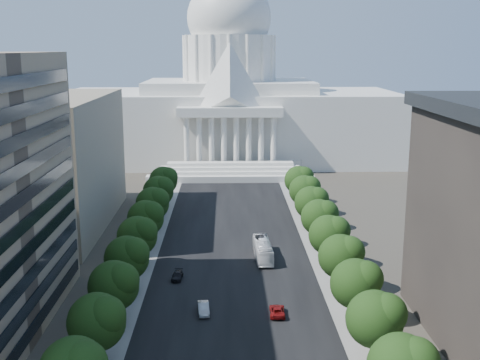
{
  "coord_description": "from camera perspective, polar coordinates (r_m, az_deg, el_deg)",
  "views": [
    {
      "loc": [
        -1.17,
        -35.92,
        40.65
      ],
      "look_at": [
        1.31,
        72.95,
        16.63
      ],
      "focal_mm": 45.0,
      "sensor_mm": 36.0,
      "label": 1
    }
  ],
  "objects": [
    {
      "name": "road_asphalt",
      "position": [
        132.33,
        -0.74,
        -5.45
      ],
      "size": [
        30.0,
        260.0,
        0.01
      ],
      "primitive_type": "cube",
      "color": "black",
      "rests_on": "ground"
    },
    {
      "name": "sidewalk_left",
      "position": [
        133.52,
        -8.96,
        -5.45
      ],
      "size": [
        8.0,
        260.0,
        0.02
      ],
      "primitive_type": "cube",
      "color": "gray",
      "rests_on": "ground"
    },
    {
      "name": "sidewalk_right",
      "position": [
        133.85,
        7.46,
        -5.35
      ],
      "size": [
        8.0,
        260.0,
        0.02
      ],
      "primitive_type": "cube",
      "color": "gray",
      "rests_on": "ground"
    },
    {
      "name": "capitol",
      "position": [
        221.78,
        -1.01,
        7.1
      ],
      "size": [
        120.0,
        56.0,
        73.0
      ],
      "color": "white",
      "rests_on": "ground"
    },
    {
      "name": "office_block_left_far",
      "position": [
        146.03,
        -20.0,
        1.57
      ],
      "size": [
        38.0,
        52.0,
        30.0
      ],
      "primitive_type": "cube",
      "color": "gray",
      "rests_on": "ground"
    },
    {
      "name": "tree_l_c",
      "position": [
        81.16,
        -13.24,
        -12.84
      ],
      "size": [
        7.79,
        7.6,
        9.97
      ],
      "color": "#33261C",
      "rests_on": "ground"
    },
    {
      "name": "tree_l_d",
      "position": [
        91.93,
        -11.71,
        -9.67
      ],
      "size": [
        7.79,
        7.6,
        9.97
      ],
      "color": "#33261C",
      "rests_on": "ground"
    },
    {
      "name": "tree_l_e",
      "position": [
        102.98,
        -10.53,
        -7.18
      ],
      "size": [
        7.79,
        7.6,
        9.97
      ],
      "color": "#33261C",
      "rests_on": "ground"
    },
    {
      "name": "tree_l_f",
      "position": [
        114.22,
        -9.59,
        -5.16
      ],
      "size": [
        7.79,
        7.6,
        9.97
      ],
      "color": "#33261C",
      "rests_on": "ground"
    },
    {
      "name": "tree_l_g",
      "position": [
        125.6,
        -8.82,
        -3.51
      ],
      "size": [
        7.79,
        7.6,
        9.97
      ],
      "color": "#33261C",
      "rests_on": "ground"
    },
    {
      "name": "tree_l_h",
      "position": [
        137.09,
        -8.18,
        -2.14
      ],
      "size": [
        7.79,
        7.6,
        9.97
      ],
      "color": "#33261C",
      "rests_on": "ground"
    },
    {
      "name": "tree_l_i",
      "position": [
        148.66,
        -7.64,
        -0.97
      ],
      "size": [
        7.79,
        7.6,
        9.97
      ],
      "color": "#33261C",
      "rests_on": "ground"
    },
    {
      "name": "tree_l_j",
      "position": [
        160.29,
        -7.18,
        0.02
      ],
      "size": [
        7.79,
        7.6,
        9.97
      ],
      "color": "#33261C",
      "rests_on": "ground"
    },
    {
      "name": "tree_r_c",
      "position": [
        81.82,
        12.93,
        -12.6
      ],
      "size": [
        7.79,
        7.6,
        9.97
      ],
      "color": "#33261C",
      "rests_on": "ground"
    },
    {
      "name": "tree_r_d",
      "position": [
        92.52,
        11.12,
        -9.5
      ],
      "size": [
        7.79,
        7.6,
        9.97
      ],
      "color": "#33261C",
      "rests_on": "ground"
    },
    {
      "name": "tree_r_e",
      "position": [
        103.51,
        9.71,
        -7.04
      ],
      "size": [
        7.79,
        7.6,
        9.97
      ],
      "color": "#33261C",
      "rests_on": "ground"
    },
    {
      "name": "tree_r_f",
      "position": [
        114.7,
        8.58,
        -5.05
      ],
      "size": [
        7.79,
        7.6,
        9.97
      ],
      "color": "#33261C",
      "rests_on": "ground"
    },
    {
      "name": "tree_r_g",
      "position": [
        126.03,
        7.66,
        -3.42
      ],
      "size": [
        7.79,
        7.6,
        9.97
      ],
      "color": "#33261C",
      "rests_on": "ground"
    },
    {
      "name": "tree_r_h",
      "position": [
        137.48,
        6.9,
        -2.06
      ],
      "size": [
        7.79,
        7.6,
        9.97
      ],
      "color": "#33261C",
      "rests_on": "ground"
    },
    {
      "name": "tree_r_i",
      "position": [
        149.02,
        6.25,
        -0.9
      ],
      "size": [
        7.79,
        7.6,
        9.97
      ],
      "color": "#33261C",
      "rests_on": "ground"
    },
    {
      "name": "tree_r_j",
      "position": [
        160.63,
        5.7,
        0.08
      ],
      "size": [
        7.79,
        7.6,
        9.97
      ],
      "color": "#33261C",
      "rests_on": "ground"
    },
    {
      "name": "streetlight_b",
      "position": [
        81.77,
        14.14,
        -13.18
      ],
      "size": [
        2.61,
        0.44,
        9.0
      ],
      "color": "gray",
      "rests_on": "ground"
    },
    {
      "name": "streetlight_c",
      "position": [
        104.2,
        10.53,
        -7.31
      ],
      "size": [
        2.61,
        0.44,
        9.0
      ],
      "color": "gray",
      "rests_on": "ground"
    },
    {
      "name": "streetlight_d",
      "position": [
        127.59,
        8.27,
        -3.54
      ],
      "size": [
        2.61,
        0.44,
        9.0
      ],
      "color": "gray",
      "rests_on": "ground"
    },
    {
      "name": "streetlight_e",
      "position": [
        151.49,
        6.73,
        -0.94
      ],
      "size": [
        2.61,
        0.44,
        9.0
      ],
      "color": "gray",
      "rests_on": "ground"
    },
    {
      "name": "streetlight_f",
      "position": [
        175.7,
        5.61,
        0.94
      ],
      "size": [
        2.61,
        0.44,
        9.0
      ],
      "color": "gray",
      "rests_on": "ground"
    },
    {
      "name": "car_silver",
      "position": [
        96.18,
        -3.48,
        -12.07
      ],
      "size": [
        2.16,
        4.98,
        1.59
      ],
      "primitive_type": "imported",
      "rotation": [
        0.0,
        0.0,
        0.1
      ],
      "color": "#979A9E",
      "rests_on": "ground"
    },
    {
      "name": "car_red",
      "position": [
        95.65,
        3.55,
        -12.28
      ],
      "size": [
        2.48,
        5.05,
        1.38
      ],
      "primitive_type": "imported",
      "rotation": [
        0.0,
        0.0,
        3.1
      ],
      "color": "maroon",
      "rests_on": "ground"
    },
    {
      "name": "car_dark_b",
      "position": [
        109.64,
        -5.97,
        -9.03
      ],
      "size": [
        2.07,
        4.53,
        1.28
      ],
      "primitive_type": "imported",
      "rotation": [
        0.0,
        0.0,
        -0.06
      ],
      "color": "black",
      "rests_on": "ground"
    },
    {
      "name": "city_bus",
      "position": [
        119.05,
        2.18,
        -6.64
      ],
      "size": [
        3.5,
        12.78,
        3.53
      ],
      "primitive_type": "imported",
      "rotation": [
        0.0,
        0.0,
        0.04
      ],
      "color": "silver",
      "rests_on": "ground"
    }
  ]
}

